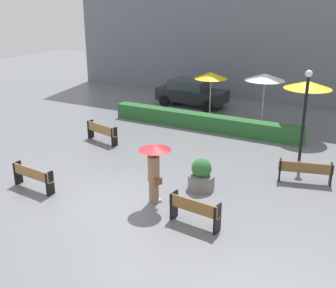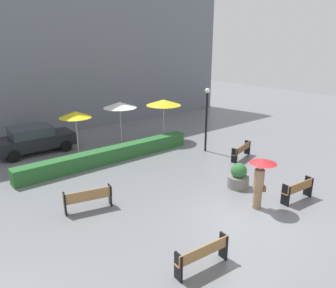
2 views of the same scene
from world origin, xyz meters
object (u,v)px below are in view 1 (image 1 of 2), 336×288
at_px(bench_near_right, 194,210).
at_px(lamp_post, 305,106).
at_px(bench_far_left, 101,131).
at_px(bench_near_left, 32,176).
at_px(patio_umbrella_yellow, 211,76).
at_px(planter_pot, 201,176).
at_px(pedestrian_with_umbrella, 154,165).
at_px(patio_umbrella_yellow_far, 308,85).
at_px(patio_umbrella_white, 265,77).
at_px(bench_far_right, 305,170).
at_px(parked_car, 191,92).

bearing_deg(bench_near_right, lamp_post, 77.12).
bearing_deg(bench_near_right, bench_far_left, 146.12).
relative_size(bench_near_left, patio_umbrella_yellow, 0.74).
xyz_separation_m(bench_near_right, planter_pot, (-0.85, 2.34, -0.03)).
bearing_deg(lamp_post, patio_umbrella_yellow, 143.16).
bearing_deg(bench_near_right, pedestrian_with_umbrella, 159.17).
bearing_deg(patio_umbrella_yellow_far, patio_umbrella_yellow, 167.13).
relative_size(bench_near_right, patio_umbrella_white, 0.62).
relative_size(bench_near_right, patio_umbrella_yellow, 0.66).
xyz_separation_m(bench_far_right, parked_car, (-8.48, 8.13, 0.33)).
relative_size(bench_near_left, pedestrian_with_umbrella, 0.89).
bearing_deg(lamp_post, patio_umbrella_white, 123.27).
xyz_separation_m(patio_umbrella_yellow, parked_car, (-1.92, 1.55, -1.43)).
relative_size(bench_far_right, patio_umbrella_white, 0.72).
bearing_deg(patio_umbrella_yellow, parked_car, 141.07).
relative_size(bench_far_left, patio_umbrella_yellow_far, 0.69).
height_order(bench_near_left, bench_far_left, bench_far_left).
bearing_deg(patio_umbrella_yellow, patio_umbrella_yellow_far, -12.87).
distance_m(pedestrian_with_umbrella, patio_umbrella_white, 10.64).
bearing_deg(bench_far_right, parked_car, 136.21).
xyz_separation_m(bench_far_right, patio_umbrella_white, (-3.61, 6.66, 1.94)).
bearing_deg(bench_near_left, pedestrian_with_umbrella, 15.54).
height_order(patio_umbrella_white, patio_umbrella_yellow_far, patio_umbrella_yellow_far).
relative_size(patio_umbrella_white, patio_umbrella_yellow_far, 0.98).
height_order(pedestrian_with_umbrella, patio_umbrella_yellow, patio_umbrella_yellow).
distance_m(pedestrian_with_umbrella, patio_umbrella_yellow, 10.87).
bearing_deg(patio_umbrella_yellow, pedestrian_with_umbrella, -75.81).
xyz_separation_m(pedestrian_with_umbrella, lamp_post, (3.26, 6.07, 0.95)).
bearing_deg(parked_car, planter_pot, -62.28).
bearing_deg(bench_far_right, planter_pot, -143.61).
bearing_deg(patio_umbrella_yellow_far, bench_far_left, -146.06).
distance_m(bench_near_left, bench_far_left, 5.24).
relative_size(bench_near_left, bench_far_left, 0.97).
bearing_deg(bench_near_left, lamp_post, 44.14).
bearing_deg(patio_umbrella_white, lamp_post, -56.73).
xyz_separation_m(patio_umbrella_yellow, patio_umbrella_white, (2.95, 0.08, 0.17)).
relative_size(planter_pot, patio_umbrella_white, 0.43).
xyz_separation_m(bench_far_left, patio_umbrella_yellow_far, (7.87, 5.30, 1.96)).
xyz_separation_m(planter_pot, patio_umbrella_white, (-0.57, 8.90, 1.94)).
height_order(bench_near_left, bench_near_right, bench_near_right).
relative_size(bench_far_left, patio_umbrella_yellow, 0.76).
relative_size(bench_far_left, patio_umbrella_white, 0.71).
bearing_deg(pedestrian_with_umbrella, bench_near_left, -164.46).
bearing_deg(patio_umbrella_white, patio_umbrella_yellow, -178.35).
bearing_deg(patio_umbrella_yellow, bench_far_left, -111.19).
relative_size(bench_far_right, planter_pot, 1.67).
distance_m(bench_far_left, parked_car, 8.10).
height_order(bench_far_right, bench_far_left, bench_far_left).
bearing_deg(bench_far_left, patio_umbrella_yellow, 68.81).
bearing_deg(lamp_post, planter_pot, -118.62).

